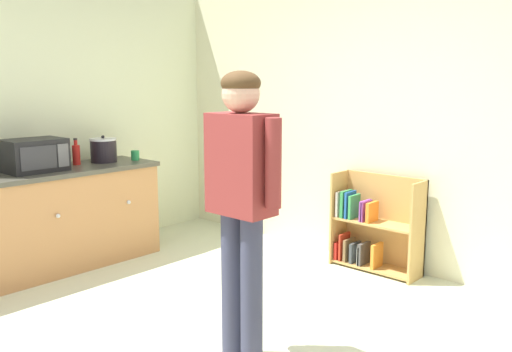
{
  "coord_description": "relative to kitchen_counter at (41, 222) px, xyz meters",
  "views": [
    {
      "loc": [
        2.26,
        -1.99,
        1.66
      ],
      "look_at": [
        -0.15,
        0.66,
        1.03
      ],
      "focal_mm": 37.71,
      "sensor_mm": 36.0,
      "label": 1
    }
  ],
  "objects": [
    {
      "name": "left_side_wall",
      "position": [
        -0.43,
        0.7,
        0.9
      ],
      "size": [
        0.06,
        2.99,
        2.7
      ],
      "primitive_type": "cube",
      "color": "beige",
      "rests_on": "ground"
    },
    {
      "name": "red_cup",
      "position": [
        -0.22,
        0.32,
        0.5
      ],
      "size": [
        0.08,
        0.08,
        0.09
      ],
      "primitive_type": "cylinder",
      "color": "red",
      "rests_on": "kitchen_counter"
    },
    {
      "name": "crock_pot",
      "position": [
        -0.06,
        0.69,
        0.56
      ],
      "size": [
        0.25,
        0.25,
        0.26
      ],
      "color": "black",
      "rests_on": "kitchen_counter"
    },
    {
      "name": "standing_person",
      "position": [
        2.37,
        0.07,
        0.6
      ],
      "size": [
        0.57,
        0.22,
        1.72
      ],
      "color": "#373A52",
      "rests_on": "ground"
    },
    {
      "name": "bookshelf",
      "position": [
        2.11,
        2.03,
        -0.08
      ],
      "size": [
        0.8,
        0.28,
        0.85
      ],
      "color": "tan",
      "rests_on": "ground"
    },
    {
      "name": "microwave",
      "position": [
        -0.01,
        -0.01,
        0.59
      ],
      "size": [
        0.37,
        0.48,
        0.28
      ],
      "color": "black",
      "rests_on": "kitchen_counter"
    },
    {
      "name": "kitchen_counter",
      "position": [
        0.0,
        0.0,
        0.0
      ],
      "size": [
        0.65,
        2.13,
        0.9
      ],
      "color": "#B37A4A",
      "rests_on": "ground"
    },
    {
      "name": "ketchup_bottle",
      "position": [
        -0.09,
        0.42,
        0.55
      ],
      "size": [
        0.07,
        0.07,
        0.25
      ],
      "color": "red",
      "rests_on": "kitchen_counter"
    },
    {
      "name": "back_wall",
      "position": [
        2.2,
        2.22,
        0.9
      ],
      "size": [
        5.2,
        0.06,
        2.7
      ],
      "primitive_type": "cube",
      "color": "beige",
      "rests_on": "ground"
    },
    {
      "name": "green_cup",
      "position": [
        0.06,
        0.96,
        0.5
      ],
      "size": [
        0.08,
        0.08,
        0.09
      ],
      "primitive_type": "cylinder",
      "color": "#29934F",
      "rests_on": "kitchen_counter"
    }
  ]
}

